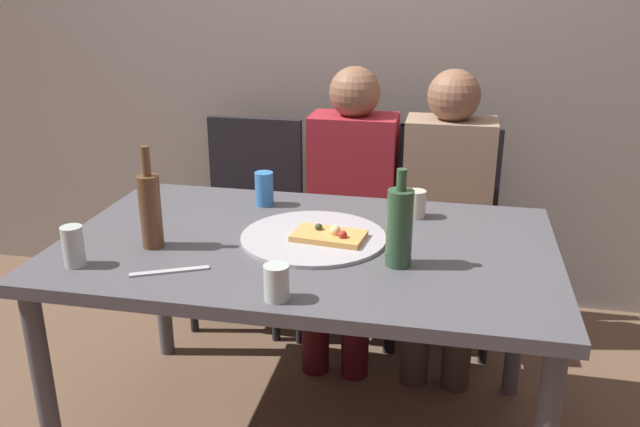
# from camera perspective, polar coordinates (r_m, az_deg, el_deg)

# --- Properties ---
(back_wall) EXTENTS (6.00, 0.10, 2.60)m
(back_wall) POSITION_cam_1_polar(r_m,az_deg,el_deg) (3.12, 3.93, 15.95)
(back_wall) COLOR gray
(back_wall) RESTS_ON ground_plane
(dining_table) EXTENTS (1.53, 0.93, 0.73)m
(dining_table) POSITION_cam_1_polar(r_m,az_deg,el_deg) (2.10, -1.16, -4.32)
(dining_table) COLOR #4C4C51
(dining_table) RESTS_ON ground_plane
(pizza_tray) EXTENTS (0.46, 0.46, 0.01)m
(pizza_tray) POSITION_cam_1_polar(r_m,az_deg,el_deg) (2.08, -0.56, -2.07)
(pizza_tray) COLOR #ADADB2
(pizza_tray) RESTS_ON dining_table
(pizza_slice_last) EXTENTS (0.23, 0.16, 0.05)m
(pizza_slice_last) POSITION_cam_1_polar(r_m,az_deg,el_deg) (2.05, 0.84, -1.88)
(pizza_slice_last) COLOR tan
(pizza_slice_last) RESTS_ON pizza_tray
(wine_bottle) EXTENTS (0.07, 0.07, 0.29)m
(wine_bottle) POSITION_cam_1_polar(r_m,az_deg,el_deg) (1.87, 6.87, -1.12)
(wine_bottle) COLOR #2D5133
(wine_bottle) RESTS_ON dining_table
(beer_bottle) EXTENTS (0.07, 0.07, 0.32)m
(beer_bottle) POSITION_cam_1_polar(r_m,az_deg,el_deg) (2.05, -14.41, 0.38)
(beer_bottle) COLOR brown
(beer_bottle) RESTS_ON dining_table
(tumbler_near) EXTENTS (0.07, 0.07, 0.10)m
(tumbler_near) POSITION_cam_1_polar(r_m,az_deg,el_deg) (1.70, -3.76, -5.95)
(tumbler_near) COLOR #B7C6BC
(tumbler_near) RESTS_ON dining_table
(tumbler_far) EXTENTS (0.07, 0.07, 0.09)m
(tumbler_far) POSITION_cam_1_polar(r_m,az_deg,el_deg) (2.28, 8.29, 0.82)
(tumbler_far) COLOR beige
(tumbler_far) RESTS_ON dining_table
(wine_glass) EXTENTS (0.06, 0.06, 0.12)m
(wine_glass) POSITION_cam_1_polar(r_m,az_deg,el_deg) (2.01, -20.48, -2.66)
(wine_glass) COLOR #B7C6BC
(wine_glass) RESTS_ON dining_table
(soda_can) EXTENTS (0.07, 0.07, 0.12)m
(soda_can) POSITION_cam_1_polar(r_m,az_deg,el_deg) (2.38, -4.83, 2.14)
(soda_can) COLOR #337AC1
(soda_can) RESTS_ON dining_table
(table_knife) EXTENTS (0.21, 0.11, 0.01)m
(table_knife) POSITION_cam_1_polar(r_m,az_deg,el_deg) (1.91, -12.83, -4.88)
(table_knife) COLOR #B7B7BC
(table_knife) RESTS_ON dining_table
(chair_left) EXTENTS (0.44, 0.44, 0.90)m
(chair_left) POSITION_cam_1_polar(r_m,az_deg,el_deg) (3.04, -6.12, 0.58)
(chair_left) COLOR black
(chair_left) RESTS_ON ground_plane
(chair_middle) EXTENTS (0.44, 0.44, 0.90)m
(chair_middle) POSITION_cam_1_polar(r_m,az_deg,el_deg) (2.93, 3.00, -0.06)
(chair_middle) COLOR black
(chair_middle) RESTS_ON ground_plane
(chair_right) EXTENTS (0.44, 0.44, 0.90)m
(chair_right) POSITION_cam_1_polar(r_m,az_deg,el_deg) (2.91, 10.74, -0.61)
(chair_right) COLOR black
(chair_right) RESTS_ON ground_plane
(guest_in_sweater) EXTENTS (0.36, 0.56, 1.17)m
(guest_in_sweater) POSITION_cam_1_polar(r_m,az_deg,el_deg) (2.75, 2.56, 1.37)
(guest_in_sweater) COLOR maroon
(guest_in_sweater) RESTS_ON ground_plane
(guest_in_beanie) EXTENTS (0.36, 0.56, 1.17)m
(guest_in_beanie) POSITION_cam_1_polar(r_m,az_deg,el_deg) (2.72, 10.83, 0.80)
(guest_in_beanie) COLOR #937A60
(guest_in_beanie) RESTS_ON ground_plane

